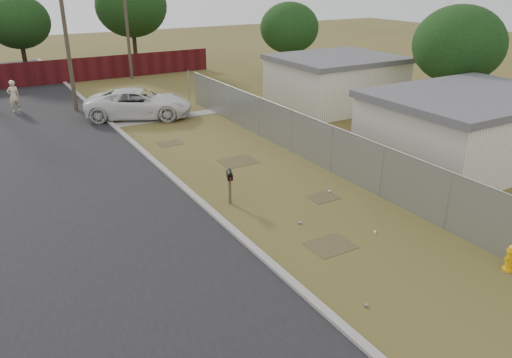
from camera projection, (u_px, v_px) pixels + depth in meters
ground at (268, 186)px, 19.78m from camera, size 120.00×120.00×0.00m
street at (52, 155)px, 23.04m from camera, size 15.10×60.00×0.12m
chainlink_fence at (317, 147)px, 21.75m from camera, size 0.10×27.06×2.02m
privacy_fence at (20, 75)px, 36.58m from camera, size 30.00×0.12×1.80m
utility_poles at (57, 25)px, 32.77m from camera, size 12.60×8.24×9.00m
houses at (394, 102)px, 26.21m from camera, size 9.30×17.24×3.10m
horizon_trees at (113, 19)px, 37.20m from camera, size 33.32×31.94×7.78m
fire_hydrant at (511, 258)px, 13.99m from camera, size 0.41×0.41×0.84m
mailbox at (230, 178)px, 17.87m from camera, size 0.36×0.55×1.28m
pickup_truck at (139, 103)px, 28.85m from camera, size 6.61×5.09×1.67m
pedestrian at (14, 96)px, 29.97m from camera, size 0.80×0.62×1.94m
scattered_litter at (340, 232)px, 16.16m from camera, size 3.77×6.24×0.07m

